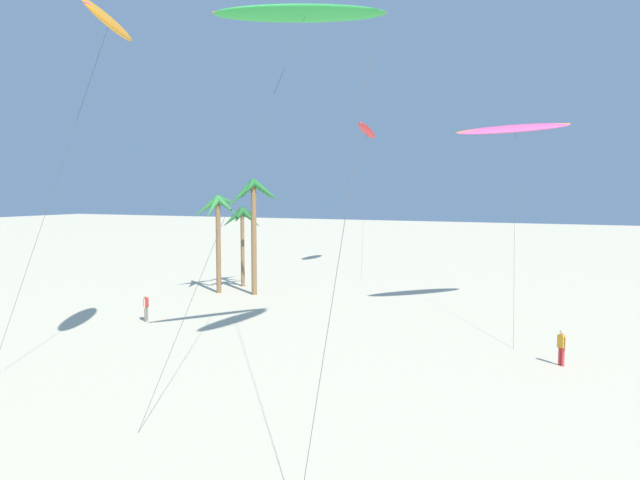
{
  "coord_description": "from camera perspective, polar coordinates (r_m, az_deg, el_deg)",
  "views": [
    {
      "loc": [
        10.78,
        -1.83,
        7.72
      ],
      "look_at": [
        -0.43,
        22.31,
        5.57
      ],
      "focal_mm": 34.02,
      "sensor_mm": 36.0,
      "label": 1
    }
  ],
  "objects": [
    {
      "name": "person_mid_field",
      "position": [
        29.19,
        21.78,
        -9.25
      ],
      "size": [
        0.42,
        0.35,
        1.62
      ],
      "color": "red",
      "rests_on": "ground"
    },
    {
      "name": "palm_tree_2",
      "position": [
        44.99,
        -6.27,
        3.52
      ],
      "size": [
        4.62,
        5.02,
        8.65
      ],
      "color": "olive",
      "rests_on": "ground"
    },
    {
      "name": "flying_kite_4",
      "position": [
        39.49,
        17.9,
        9.95
      ],
      "size": [
        6.96,
        11.99,
        12.32
      ],
      "color": "#EA5193",
      "rests_on": "ground"
    },
    {
      "name": "person_near_left",
      "position": [
        37.51,
        -16.05,
        -6.02
      ],
      "size": [
        0.27,
        0.5,
        1.65
      ],
      "color": "slate",
      "rests_on": "ground"
    },
    {
      "name": "flying_kite_2",
      "position": [
        27.93,
        -19.23,
        18.84
      ],
      "size": [
        5.91,
        6.36,
        15.58
      ],
      "color": "orange",
      "rests_on": "ground"
    },
    {
      "name": "palm_tree_0",
      "position": [
        46.28,
        -9.6,
        2.45
      ],
      "size": [
        3.98,
        4.3,
        7.45
      ],
      "color": "olive",
      "rests_on": "ground"
    },
    {
      "name": "flying_kite_0",
      "position": [
        27.31,
        -1.35,
        20.54
      ],
      "size": [
        5.86,
        12.51,
        16.12
      ],
      "color": "green",
      "rests_on": "ground"
    },
    {
      "name": "palm_tree_1",
      "position": [
        49.24,
        -7.32,
        1.76
      ],
      "size": [
        3.38,
        4.03,
        6.45
      ],
      "color": "olive",
      "rests_on": "ground"
    },
    {
      "name": "flying_kite_3",
      "position": [
        60.82,
        4.42,
        10.23
      ],
      "size": [
        3.7,
        10.98,
        14.52
      ],
      "color": "red",
      "rests_on": "ground"
    }
  ]
}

